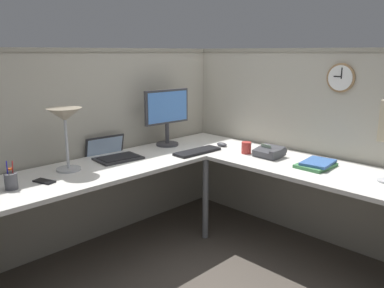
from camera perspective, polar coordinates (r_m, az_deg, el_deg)
name	(u,v)px	position (r m, az deg, el deg)	size (l,w,h in m)	color
ground_plane	(206,250)	(3.24, 2.08, -15.24)	(6.80, 6.80, 0.00)	#4C443D
cubicle_wall_back	(102,144)	(3.38, -13.00, 0.02)	(2.57, 0.12, 1.58)	#A8A393
cubicle_wall_right	(298,142)	(3.48, 15.24, 0.29)	(0.12, 2.37, 1.58)	#A8A393
desk	(198,181)	(2.86, 0.88, -5.41)	(2.35, 2.15, 0.73)	silver
monitor	(167,113)	(3.46, -3.67, 4.54)	(0.46, 0.20, 0.50)	#38383D
laptop	(112,154)	(3.18, -11.56, -1.43)	(0.37, 0.41, 0.22)	#232326
keyboard	(197,152)	(3.25, 0.79, -1.10)	(0.43, 0.14, 0.02)	black
computer_mouse	(222,144)	(3.48, 4.39, -0.06)	(0.06, 0.10, 0.03)	#38383D
desk_lamp_dome	(65,120)	(2.83, -18.07, 3.38)	(0.24, 0.24, 0.44)	#B7BABF
pen_cup	(11,181)	(2.63, -24.92, -4.92)	(0.08, 0.08, 0.18)	#4C4C51
cell_phone	(44,181)	(2.71, -20.77, -5.12)	(0.07, 0.14, 0.01)	black
office_phone	(270,152)	(3.18, 11.30, -1.22)	(0.19, 0.21, 0.11)	#38383D
book_stack	(317,164)	(2.99, 17.74, -2.83)	(0.30, 0.23, 0.04)	#3F7F4C
coffee_mug	(246,148)	(3.25, 7.94, -0.55)	(0.08, 0.08, 0.10)	#B2332D
wall_clock	(341,78)	(3.20, 20.94, 9.02)	(0.04, 0.22, 0.22)	olive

